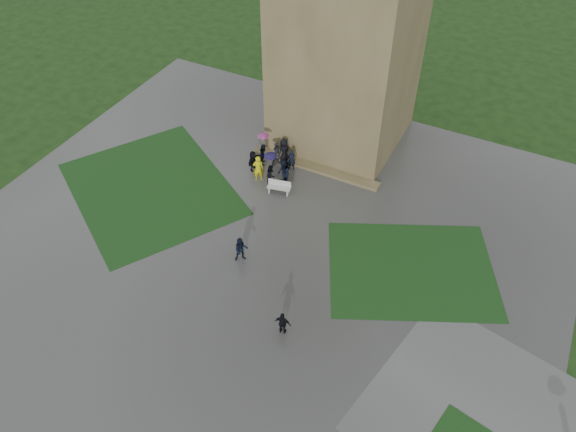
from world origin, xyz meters
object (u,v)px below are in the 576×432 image
at_px(tower, 350,13).
at_px(pedestrian_near, 283,323).
at_px(bench, 279,187).
at_px(pedestrian_mid, 241,249).

distance_m(tower, pedestrian_near, 19.24).
height_order(tower, pedestrian_near, tower).
distance_m(bench, pedestrian_near, 10.62).
bearing_deg(tower, bench, -97.62).
xyz_separation_m(pedestrian_mid, pedestrian_near, (4.29, -3.29, -0.08)).
height_order(pedestrian_mid, pedestrian_near, pedestrian_mid).
relative_size(tower, pedestrian_mid, 11.19).
bearing_deg(pedestrian_near, tower, -83.97).
relative_size(bench, pedestrian_near, 1.07).
bearing_deg(bench, tower, 70.57).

